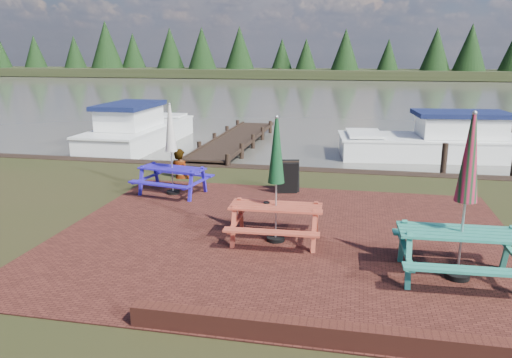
{
  "coord_description": "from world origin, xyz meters",
  "views": [
    {
      "loc": [
        1.34,
        -8.23,
        3.59
      ],
      "look_at": [
        -0.68,
        1.69,
        1.0
      ],
      "focal_mm": 35.0,
      "sensor_mm": 36.0,
      "label": 1
    }
  ],
  "objects_px": {
    "jetty": "(235,140)",
    "boat_near": "(440,143)",
    "picnic_table_red": "(276,200)",
    "picnic_table_teal": "(463,224)",
    "picnic_table_blue": "(172,164)",
    "chalkboard": "(288,177)",
    "person": "(179,149)",
    "boat_jetty": "(138,132)"
  },
  "relations": [
    {
      "from": "jetty",
      "to": "boat_near",
      "type": "height_order",
      "value": "boat_near"
    },
    {
      "from": "jetty",
      "to": "boat_near",
      "type": "relative_size",
      "value": 1.28
    },
    {
      "from": "picnic_table_red",
      "to": "boat_near",
      "type": "height_order",
      "value": "picnic_table_red"
    },
    {
      "from": "picnic_table_teal",
      "to": "picnic_table_blue",
      "type": "height_order",
      "value": "picnic_table_teal"
    },
    {
      "from": "jetty",
      "to": "boat_near",
      "type": "distance_m",
      "value": 7.87
    },
    {
      "from": "picnic_table_teal",
      "to": "picnic_table_red",
      "type": "bearing_deg",
      "value": 159.58
    },
    {
      "from": "chalkboard",
      "to": "jetty",
      "type": "bearing_deg",
      "value": 100.62
    },
    {
      "from": "jetty",
      "to": "person",
      "type": "height_order",
      "value": "person"
    },
    {
      "from": "picnic_table_red",
      "to": "boat_jetty",
      "type": "height_order",
      "value": "picnic_table_red"
    },
    {
      "from": "picnic_table_red",
      "to": "picnic_table_blue",
      "type": "distance_m",
      "value": 4.18
    },
    {
      "from": "picnic_table_red",
      "to": "boat_jetty",
      "type": "xyz_separation_m",
      "value": [
        -7.35,
        9.93,
        -0.45
      ]
    },
    {
      "from": "chalkboard",
      "to": "boat_jetty",
      "type": "height_order",
      "value": "boat_jetty"
    },
    {
      "from": "boat_jetty",
      "to": "jetty",
      "type": "bearing_deg",
      "value": 8.34
    },
    {
      "from": "chalkboard",
      "to": "boat_near",
      "type": "relative_size",
      "value": 0.12
    },
    {
      "from": "picnic_table_red",
      "to": "chalkboard",
      "type": "xyz_separation_m",
      "value": [
        -0.23,
        3.42,
        -0.41
      ]
    },
    {
      "from": "person",
      "to": "jetty",
      "type": "bearing_deg",
      "value": -72.98
    },
    {
      "from": "picnic_table_teal",
      "to": "picnic_table_blue",
      "type": "xyz_separation_m",
      "value": [
        -6.31,
        3.8,
        -0.13
      ]
    },
    {
      "from": "jetty",
      "to": "boat_jetty",
      "type": "height_order",
      "value": "boat_jetty"
    },
    {
      "from": "picnic_table_teal",
      "to": "person",
      "type": "distance_m",
      "value": 8.66
    },
    {
      "from": "picnic_table_blue",
      "to": "person",
      "type": "distance_m",
      "value": 1.72
    },
    {
      "from": "chalkboard",
      "to": "person",
      "type": "distance_m",
      "value": 3.5
    },
    {
      "from": "picnic_table_teal",
      "to": "boat_near",
      "type": "bearing_deg",
      "value": 81.09
    },
    {
      "from": "picnic_table_red",
      "to": "person",
      "type": "xyz_separation_m",
      "value": [
        -3.55,
        4.43,
        0.0
      ]
    },
    {
      "from": "picnic_table_blue",
      "to": "boat_jetty",
      "type": "relative_size",
      "value": 0.34
    },
    {
      "from": "person",
      "to": "boat_jetty",
      "type": "bearing_deg",
      "value": -36.83
    },
    {
      "from": "picnic_table_blue",
      "to": "boat_jetty",
      "type": "bearing_deg",
      "value": 131.18
    },
    {
      "from": "picnic_table_red",
      "to": "person",
      "type": "height_order",
      "value": "picnic_table_red"
    },
    {
      "from": "picnic_table_blue",
      "to": "chalkboard",
      "type": "bearing_deg",
      "value": 23.61
    },
    {
      "from": "picnic_table_teal",
      "to": "jetty",
      "type": "xyz_separation_m",
      "value": [
        -6.56,
        11.55,
        -0.83
      ]
    },
    {
      "from": "chalkboard",
      "to": "boat_jetty",
      "type": "relative_size",
      "value": 0.12
    },
    {
      "from": "jetty",
      "to": "boat_jetty",
      "type": "distance_m",
      "value": 4.01
    },
    {
      "from": "chalkboard",
      "to": "boat_near",
      "type": "height_order",
      "value": "boat_near"
    },
    {
      "from": "boat_jetty",
      "to": "boat_near",
      "type": "relative_size",
      "value": 0.97
    },
    {
      "from": "chalkboard",
      "to": "boat_jetty",
      "type": "bearing_deg",
      "value": 124.16
    },
    {
      "from": "picnic_table_blue",
      "to": "boat_jetty",
      "type": "height_order",
      "value": "picnic_table_blue"
    },
    {
      "from": "boat_jetty",
      "to": "boat_near",
      "type": "xyz_separation_m",
      "value": [
        11.8,
        -0.1,
        -0.04
      ]
    },
    {
      "from": "picnic_table_teal",
      "to": "picnic_table_blue",
      "type": "distance_m",
      "value": 7.36
    },
    {
      "from": "picnic_table_teal",
      "to": "picnic_table_red",
      "type": "distance_m",
      "value": 3.33
    },
    {
      "from": "picnic_table_red",
      "to": "person",
      "type": "relative_size",
      "value": 1.42
    },
    {
      "from": "boat_near",
      "to": "picnic_table_blue",
      "type": "bearing_deg",
      "value": 126.95
    },
    {
      "from": "picnic_table_teal",
      "to": "picnic_table_blue",
      "type": "bearing_deg",
      "value": 146.77
    },
    {
      "from": "jetty",
      "to": "boat_jetty",
      "type": "xyz_separation_m",
      "value": [
        -3.96,
        -0.58,
        0.28
      ]
    }
  ]
}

